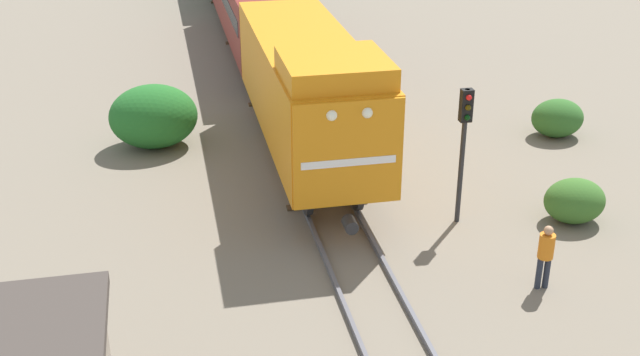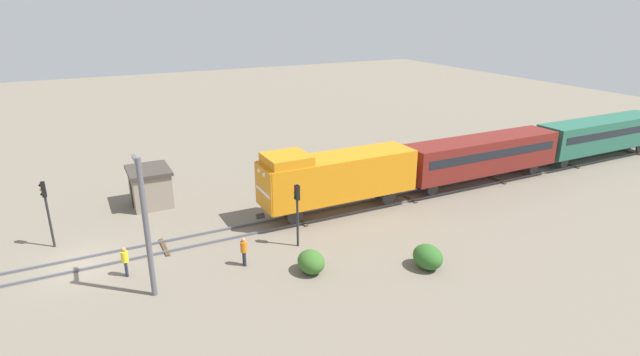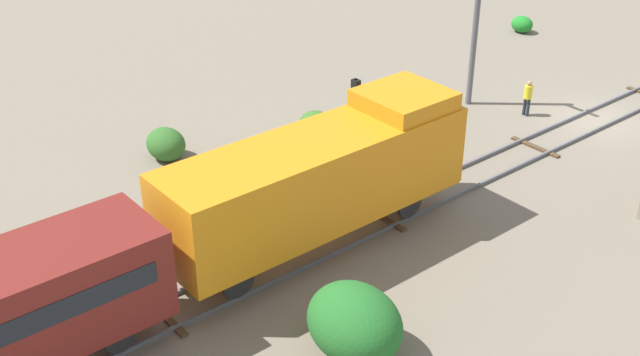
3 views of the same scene
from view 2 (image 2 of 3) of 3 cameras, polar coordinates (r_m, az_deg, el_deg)
The scene contains 14 objects.
ground_plane at distance 31.55m, azimuth -25.46°, elevation -8.93°, with size 161.44×161.44×0.00m, color #756B5B.
railway_track at distance 31.52m, azimuth -25.48°, elevation -8.81°, with size 2.40×107.63×0.16m.
locomotive at distance 34.20m, azimuth 1.86°, elevation 0.29°, with size 2.90×11.60×4.60m.
passenger_car_leading at distance 42.07m, azimuth 18.01°, elevation 2.66°, with size 2.84×14.00×3.66m.
passenger_car_trailing at distance 53.19m, azimuth 29.37°, elevation 4.48°, with size 2.84×14.00×3.66m.
traffic_signal_near at distance 33.44m, azimuth -28.84°, elevation -2.46°, with size 0.32×0.34×4.16m.
traffic_signal_mid at distance 29.49m, azimuth -2.63°, elevation -3.01°, with size 0.32×0.34×3.92m.
worker_near_track at distance 28.99m, azimuth -21.40°, elevation -8.64°, with size 0.38×0.38×1.70m.
worker_by_signal at distance 28.36m, azimuth -8.70°, elevation -8.06°, with size 0.38×0.38×1.70m.
catenary_mast at distance 25.55m, azimuth -19.28°, elevation -5.03°, with size 1.94×0.28×7.27m.
relay_hut at distance 38.18m, azimuth -18.85°, elevation -0.91°, with size 3.50×2.90×2.74m.
bush_near at distance 40.02m, azimuth 2.02°, elevation 0.62°, with size 2.98×2.44×2.17m, color #226626.
bush_mid at distance 27.54m, azimuth -1.03°, elevation -9.56°, with size 1.74×1.43×1.27m, color #376626.
bush_back at distance 28.58m, azimuth 12.22°, elevation -8.80°, with size 1.85×1.52×1.35m, color #2F6126.
Camera 2 is at (28.27, 0.64, 13.99)m, focal length 28.00 mm.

